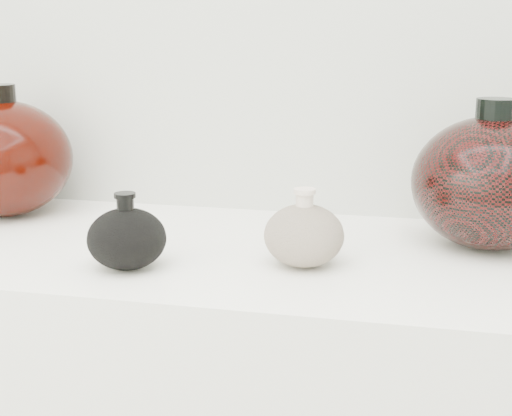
% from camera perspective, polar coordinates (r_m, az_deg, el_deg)
% --- Properties ---
extents(black_gourd_vase, '(0.14, 0.14, 0.11)m').
position_cam_1_polar(black_gourd_vase, '(1.04, -10.30, -2.38)').
color(black_gourd_vase, black).
rests_on(black_gourd_vase, display_counter).
extents(cream_gourd_vase, '(0.12, 0.12, 0.11)m').
position_cam_1_polar(cream_gourd_vase, '(1.03, 3.86, -2.15)').
color(cream_gourd_vase, beige).
rests_on(cream_gourd_vase, display_counter).
extents(left_round_pot, '(0.30, 0.30, 0.24)m').
position_cam_1_polar(left_round_pot, '(1.39, -19.60, 3.81)').
color(left_round_pot, black).
rests_on(left_round_pot, display_counter).
extents(right_round_pot, '(0.31, 0.31, 0.23)m').
position_cam_1_polar(right_round_pot, '(1.16, 18.27, 1.96)').
color(right_round_pot, black).
rests_on(right_round_pot, display_counter).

